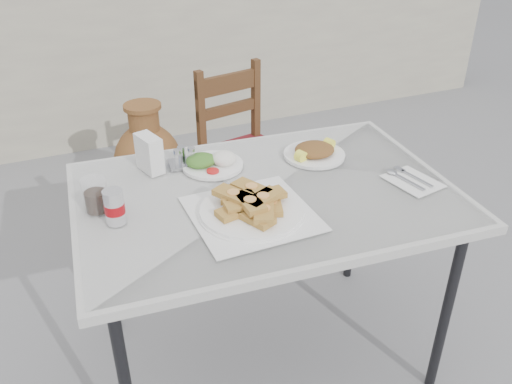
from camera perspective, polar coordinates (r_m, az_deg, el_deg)
name	(u,v)px	position (r m, az deg, el deg)	size (l,w,h in m)	color
ground	(296,349)	(2.46, 4.27, -16.12)	(80.00, 80.00, 0.00)	slate
cafe_table	(266,204)	(1.95, 1.03, -1.30)	(1.40, 1.00, 0.81)	black
pide_plate	(251,205)	(1.78, -0.48, -1.35)	(0.40, 0.40, 0.08)	silver
salad_rice_plate	(212,162)	(2.08, -4.66, 3.19)	(0.24, 0.24, 0.06)	white
salad_chopped_plate	(314,152)	(2.17, 6.17, 4.25)	(0.25, 0.25, 0.05)	white
soda_can	(114,207)	(1.78, -14.68, -1.51)	(0.07, 0.07, 0.12)	silver
cola_glass	(96,197)	(1.86, -16.53, -0.51)	(0.08, 0.08, 0.12)	white
napkin_holder	(149,153)	(2.07, -11.15, 4.00)	(0.10, 0.13, 0.14)	silver
condiment_caddy	(184,159)	(2.10, -7.63, 3.43)	(0.12, 0.10, 0.08)	#ACADB3
cutlery_napkin	(409,179)	(2.07, 15.81, 1.30)	(0.18, 0.22, 0.01)	silver
chair	(243,152)	(2.95, -1.34, 4.22)	(0.49, 0.49, 0.93)	#3D2510
terracotta_urn	(149,165)	(3.21, -11.22, 2.77)	(0.40, 0.40, 0.70)	brown
back_wall	(149,58)	(4.24, -11.17, 13.65)	(6.00, 0.25, 1.20)	#A9A48D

